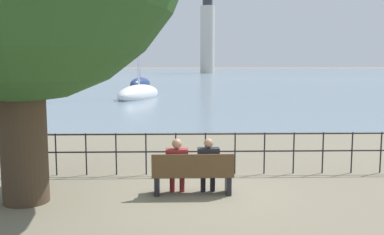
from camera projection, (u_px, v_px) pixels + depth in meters
The scene contains 10 objects.
ground_plane at pixel (193, 194), 9.12m from camera, with size 1000.00×1000.00×0.00m, color #7A705B.
harbor_water at pixel (180, 72), 166.06m from camera, with size 600.00×300.00×0.01m.
park_bench at pixel (193, 175), 9.00m from camera, with size 1.72×0.45×0.90m.
seated_person_left at pixel (177, 163), 9.04m from camera, with size 0.47×0.35×1.20m.
seated_person_right at pixel (208, 163), 9.06m from camera, with size 0.46×0.35×1.20m.
promenade_railing at pixel (191, 147), 10.66m from camera, with size 11.17×0.04×1.05m.
sailboat_0 at pixel (21, 85), 51.72m from camera, with size 2.88×7.35×10.46m.
sailboat_2 at pixel (140, 84), 53.17m from camera, with size 3.10×5.51×11.66m.
sailboat_4 at pixel (139, 94), 34.89m from camera, with size 4.07×6.98×13.04m.
harbor_lighthouse at pixel (207, 35), 137.94m from camera, with size 4.58×4.58×26.19m.
Camera 1 is at (-0.28, -8.85, 2.73)m, focal length 40.00 mm.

